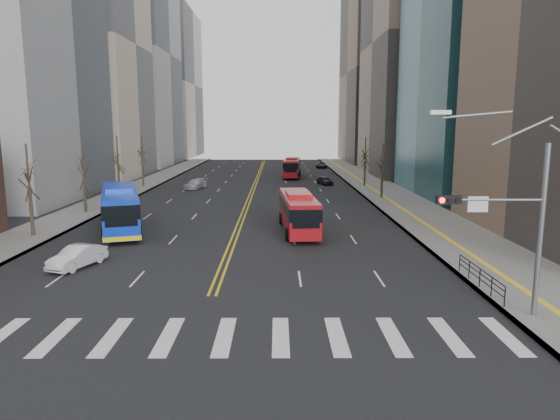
% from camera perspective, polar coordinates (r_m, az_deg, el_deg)
% --- Properties ---
extents(ground, '(220.00, 220.00, 0.00)m').
position_cam_1_polar(ground, '(21.88, -9.54, -14.06)').
color(ground, black).
extents(sidewalk_right, '(7.00, 130.00, 0.15)m').
position_cam_1_polar(sidewalk_right, '(66.84, 11.90, 1.98)').
color(sidewalk_right, slate).
rests_on(sidewalk_right, ground).
extents(sidewalk_left, '(5.00, 130.00, 0.15)m').
position_cam_1_polar(sidewalk_left, '(68.31, -17.23, 1.92)').
color(sidewalk_left, slate).
rests_on(sidewalk_left, ground).
extents(crosswalk, '(26.70, 4.00, 0.01)m').
position_cam_1_polar(crosswalk, '(21.88, -9.54, -14.04)').
color(crosswalk, silver).
rests_on(crosswalk, ground).
extents(centerline, '(0.55, 100.00, 0.01)m').
position_cam_1_polar(centerline, '(75.35, -2.87, 2.97)').
color(centerline, gold).
rests_on(centerline, ground).
extents(office_towers, '(83.00, 134.00, 58.00)m').
position_cam_1_polar(office_towers, '(89.62, -2.51, 19.39)').
color(office_towers, gray).
rests_on(office_towers, ground).
extents(signal_mast, '(5.37, 0.37, 9.39)m').
position_cam_1_polar(signal_mast, '(24.40, 24.81, -0.43)').
color(signal_mast, slate).
rests_on(signal_mast, ground).
extents(pedestrian_railing, '(0.06, 6.06, 1.02)m').
position_cam_1_polar(pedestrian_railing, '(29.06, 21.88, -6.89)').
color(pedestrian_railing, black).
rests_on(pedestrian_railing, sidewalk_right).
extents(street_trees, '(35.20, 47.20, 7.60)m').
position_cam_1_polar(street_trees, '(55.47, -11.34, 5.45)').
color(street_trees, black).
rests_on(street_trees, ground).
extents(blue_bus, '(6.61, 13.12, 3.74)m').
position_cam_1_polar(blue_bus, '(44.36, -17.81, 0.38)').
color(blue_bus, '#0E35D7').
rests_on(blue_bus, ground).
extents(red_bus_near, '(3.19, 10.60, 3.34)m').
position_cam_1_polar(red_bus_near, '(41.37, 2.10, 0.06)').
color(red_bus_near, '#A41117').
rests_on(red_bus_near, ground).
extents(red_bus_far, '(3.31, 10.79, 3.38)m').
position_cam_1_polar(red_bus_far, '(85.25, 1.39, 5.03)').
color(red_bus_far, '#A41117').
rests_on(red_bus_far, ground).
extents(car_white, '(2.75, 4.35, 1.35)m').
position_cam_1_polar(car_white, '(33.64, -22.14, -4.96)').
color(car_white, silver).
rests_on(car_white, ground).
extents(car_dark_mid, '(2.56, 3.96, 1.25)m').
position_cam_1_polar(car_dark_mid, '(74.87, 5.14, 3.38)').
color(car_dark_mid, black).
rests_on(car_dark_mid, ground).
extents(car_silver, '(3.22, 5.00, 1.35)m').
position_cam_1_polar(car_silver, '(70.76, -9.61, 2.96)').
color(car_silver, '#A7A8AD').
rests_on(car_silver, ground).
extents(car_dark_far, '(1.98, 4.26, 1.18)m').
position_cam_1_polar(car_dark_far, '(104.27, 4.75, 5.13)').
color(car_dark_far, black).
rests_on(car_dark_far, ground).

